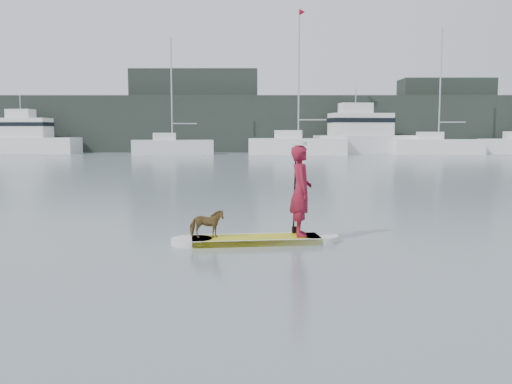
{
  "coord_description": "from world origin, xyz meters",
  "views": [
    {
      "loc": [
        -2.94,
        -10.39,
        2.16
      ],
      "look_at": [
        -2.98,
        0.58,
        1.0
      ],
      "focal_mm": 40.0,
      "sensor_mm": 36.0,
      "label": 1
    }
  ],
  "objects_px": {
    "dog": "(207,224)",
    "sailboat_d": "(297,144)",
    "paddleboard": "(256,240)",
    "sailboat_e": "(438,145)",
    "sailboat_c": "(172,146)",
    "paddler": "(301,191)",
    "motor_yacht_a": "(366,135)",
    "motor_yacht_b": "(30,137)"
  },
  "relations": [
    {
      "from": "paddleboard",
      "to": "paddler",
      "type": "xyz_separation_m",
      "value": [
        0.88,
        0.12,
        0.95
      ]
    },
    {
      "from": "sailboat_d",
      "to": "motor_yacht_b",
      "type": "height_order",
      "value": "sailboat_d"
    },
    {
      "from": "dog",
      "to": "sailboat_d",
      "type": "bearing_deg",
      "value": -13.41
    },
    {
      "from": "paddler",
      "to": "sailboat_e",
      "type": "xyz_separation_m",
      "value": [
        16.56,
        44.26,
        -0.15
      ]
    },
    {
      "from": "paddleboard",
      "to": "motor_yacht_a",
      "type": "height_order",
      "value": "motor_yacht_a"
    },
    {
      "from": "paddleboard",
      "to": "sailboat_e",
      "type": "xyz_separation_m",
      "value": [
        17.44,
        44.37,
        0.8
      ]
    },
    {
      "from": "dog",
      "to": "sailboat_d",
      "type": "relative_size",
      "value": 0.05
    },
    {
      "from": "paddler",
      "to": "motor_yacht_b",
      "type": "bearing_deg",
      "value": 24.69
    },
    {
      "from": "dog",
      "to": "motor_yacht_b",
      "type": "xyz_separation_m",
      "value": [
        -21.99,
        46.77,
        1.25
      ]
    },
    {
      "from": "paddler",
      "to": "sailboat_c",
      "type": "relative_size",
      "value": 0.16
    },
    {
      "from": "paddleboard",
      "to": "motor_yacht_a",
      "type": "distance_m",
      "value": 47.66
    },
    {
      "from": "paddleboard",
      "to": "motor_yacht_a",
      "type": "relative_size",
      "value": 0.29
    },
    {
      "from": "sailboat_c",
      "to": "dog",
      "type": "bearing_deg",
      "value": -90.73
    },
    {
      "from": "paddleboard",
      "to": "dog",
      "type": "height_order",
      "value": "dog"
    },
    {
      "from": "sailboat_d",
      "to": "motor_yacht_a",
      "type": "bearing_deg",
      "value": 25.33
    },
    {
      "from": "dog",
      "to": "sailboat_e",
      "type": "bearing_deg",
      "value": -29.66
    },
    {
      "from": "sailboat_e",
      "to": "motor_yacht_a",
      "type": "bearing_deg",
      "value": 169.14
    },
    {
      "from": "dog",
      "to": "motor_yacht_a",
      "type": "relative_size",
      "value": 0.06
    },
    {
      "from": "motor_yacht_b",
      "to": "sailboat_c",
      "type": "bearing_deg",
      "value": -3.93
    },
    {
      "from": "sailboat_d",
      "to": "paddler",
      "type": "bearing_deg",
      "value": -87.8
    },
    {
      "from": "motor_yacht_a",
      "to": "sailboat_e",
      "type": "bearing_deg",
      "value": -25.35
    },
    {
      "from": "sailboat_c",
      "to": "sailboat_d",
      "type": "distance_m",
      "value": 12.11
    },
    {
      "from": "paddler",
      "to": "dog",
      "type": "height_order",
      "value": "paddler"
    },
    {
      "from": "paddleboard",
      "to": "sailboat_d",
      "type": "relative_size",
      "value": 0.24
    },
    {
      "from": "motor_yacht_a",
      "to": "motor_yacht_b",
      "type": "height_order",
      "value": "motor_yacht_a"
    },
    {
      "from": "dog",
      "to": "motor_yacht_b",
      "type": "height_order",
      "value": "motor_yacht_b"
    },
    {
      "from": "paddleboard",
      "to": "sailboat_c",
      "type": "distance_m",
      "value": 44.81
    },
    {
      "from": "dog",
      "to": "sailboat_c",
      "type": "bearing_deg",
      "value": 2.22
    },
    {
      "from": "dog",
      "to": "sailboat_e",
      "type": "relative_size",
      "value": 0.05
    },
    {
      "from": "dog",
      "to": "sailboat_c",
      "type": "height_order",
      "value": "sailboat_c"
    },
    {
      "from": "sailboat_c",
      "to": "paddler",
      "type": "bearing_deg",
      "value": -88.37
    },
    {
      "from": "sailboat_e",
      "to": "motor_yacht_a",
      "type": "relative_size",
      "value": 1.05
    },
    {
      "from": "sailboat_c",
      "to": "sailboat_e",
      "type": "distance_m",
      "value": 25.72
    },
    {
      "from": "paddler",
      "to": "sailboat_e",
      "type": "bearing_deg",
      "value": -22.93
    },
    {
      "from": "dog",
      "to": "motor_yacht_a",
      "type": "distance_m",
      "value": 48.0
    },
    {
      "from": "dog",
      "to": "motor_yacht_b",
      "type": "distance_m",
      "value": 51.69
    },
    {
      "from": "paddler",
      "to": "sailboat_c",
      "type": "height_order",
      "value": "sailboat_c"
    },
    {
      "from": "dog",
      "to": "sailboat_e",
      "type": "height_order",
      "value": "sailboat_e"
    },
    {
      "from": "motor_yacht_a",
      "to": "motor_yacht_b",
      "type": "relative_size",
      "value": 1.25
    },
    {
      "from": "dog",
      "to": "motor_yacht_b",
      "type": "relative_size",
      "value": 0.07
    },
    {
      "from": "motor_yacht_a",
      "to": "motor_yacht_b",
      "type": "bearing_deg",
      "value": 171.12
    },
    {
      "from": "motor_yacht_b",
      "to": "sailboat_d",
      "type": "bearing_deg",
      "value": 0.31
    }
  ]
}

